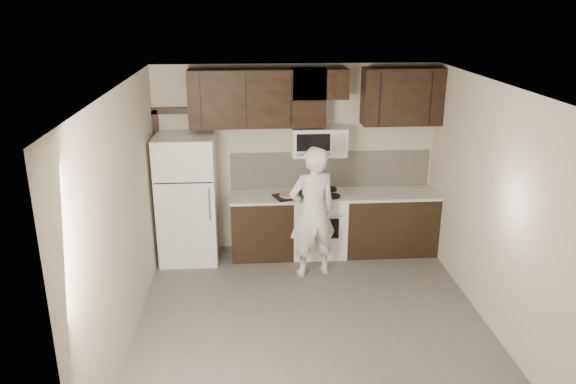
{
  "coord_description": "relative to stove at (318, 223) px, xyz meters",
  "views": [
    {
      "loc": [
        -0.68,
        -5.54,
        3.53
      ],
      "look_at": [
        -0.22,
        0.9,
        1.31
      ],
      "focal_mm": 35.0,
      "sensor_mm": 36.0,
      "label": 1
    }
  ],
  "objects": [
    {
      "name": "refrigerator",
      "position": [
        -1.85,
        -0.05,
        0.44
      ],
      "size": [
        0.8,
        0.76,
        1.8
      ],
      "color": "white",
      "rests_on": "floor"
    },
    {
      "name": "person",
      "position": [
        -0.17,
        -0.65,
        0.43
      ],
      "size": [
        0.74,
        0.58,
        1.77
      ],
      "primitive_type": "imported",
      "rotation": [
        0.0,
        0.0,
        3.41
      ],
      "color": "silver",
      "rests_on": "floor"
    },
    {
      "name": "baking_tray",
      "position": [
        -0.43,
        -0.1,
        0.46
      ],
      "size": [
        0.48,
        0.42,
        0.02
      ],
      "primitive_type": "cube",
      "rotation": [
        0.0,
        0.0,
        0.34
      ],
      "color": "black",
      "rests_on": "counter_run"
    },
    {
      "name": "backsplash",
      "position": [
        0.2,
        0.3,
        0.72
      ],
      "size": [
        2.9,
        0.02,
        0.54
      ],
      "primitive_type": "cube",
      "color": "beige",
      "rests_on": "counter_run"
    },
    {
      "name": "counter_run",
      "position": [
        0.3,
        0.0,
        -0.0
      ],
      "size": [
        2.95,
        0.64,
        0.91
      ],
      "color": "black",
      "rests_on": "floor"
    },
    {
      "name": "microwave",
      "position": [
        -0.0,
        0.12,
        1.19
      ],
      "size": [
        0.76,
        0.42,
        0.4
      ],
      "color": "white",
      "rests_on": "upper_cabinets"
    },
    {
      "name": "saucepan",
      "position": [
        -0.18,
        -0.15,
        0.51
      ],
      "size": [
        0.29,
        0.17,
        0.16
      ],
      "color": "silver",
      "rests_on": "stove"
    },
    {
      "name": "upper_cabinets",
      "position": [
        -0.09,
        0.14,
        1.82
      ],
      "size": [
        3.48,
        0.35,
        0.78
      ],
      "color": "black",
      "rests_on": "back_wall"
    },
    {
      "name": "ceiling",
      "position": [
        -0.3,
        -1.94,
        2.24
      ],
      "size": [
        4.5,
        4.5,
        0.0
      ],
      "primitive_type": "plane",
      "rotation": [
        3.14,
        0.0,
        0.0
      ],
      "color": "white",
      "rests_on": "back_wall"
    },
    {
      "name": "floor",
      "position": [
        -0.3,
        -1.94,
        -0.46
      ],
      "size": [
        4.5,
        4.5,
        0.0
      ],
      "primitive_type": "plane",
      "color": "#595653",
      "rests_on": "ground"
    },
    {
      "name": "door_trim",
      "position": [
        -2.22,
        0.27,
        0.79
      ],
      "size": [
        0.5,
        0.08,
        2.12
      ],
      "color": "black",
      "rests_on": "floor"
    },
    {
      "name": "pizza",
      "position": [
        -0.43,
        -0.1,
        0.48
      ],
      "size": [
        0.35,
        0.35,
        0.02
      ],
      "primitive_type": "cylinder",
      "rotation": [
        0.0,
        0.0,
        0.34
      ],
      "color": "beige",
      "rests_on": "baking_tray"
    },
    {
      "name": "back_wall",
      "position": [
        -0.3,
        0.31,
        0.89
      ],
      "size": [
        4.0,
        0.0,
        4.0
      ],
      "primitive_type": "plane",
      "rotation": [
        1.57,
        0.0,
        0.0
      ],
      "color": "#BCB29F",
      "rests_on": "ground"
    },
    {
      "name": "stove",
      "position": [
        0.0,
        0.0,
        0.0
      ],
      "size": [
        0.76,
        0.66,
        0.94
      ],
      "color": "white",
      "rests_on": "floor"
    }
  ]
}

